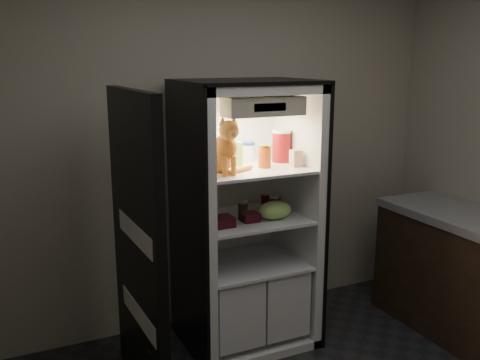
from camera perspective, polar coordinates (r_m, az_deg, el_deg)
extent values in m
plane|color=#A79D8B|center=(4.04, -2.09, 3.43)|extent=(3.60, 0.00, 3.60)
cube|color=white|center=(4.01, -1.31, -2.84)|extent=(0.85, 0.06, 1.85)
cube|color=white|center=(3.59, -5.02, -4.82)|extent=(0.06, 0.70, 1.85)
cube|color=white|center=(3.92, 5.90, -3.31)|extent=(0.06, 0.70, 1.85)
cube|color=white|center=(3.58, 0.72, 9.79)|extent=(0.85, 0.70, 0.06)
cube|color=white|center=(4.09, 0.65, -16.14)|extent=(0.85, 0.70, 0.06)
cube|color=black|center=(3.57, -5.65, -4.90)|extent=(0.02, 0.72, 1.87)
cube|color=black|center=(3.94, 6.42, -3.23)|extent=(0.02, 0.72, 1.87)
cube|color=black|center=(3.58, 0.72, 10.47)|extent=(0.90, 0.72, 0.02)
cube|color=white|center=(3.62, 0.91, 1.20)|extent=(0.73, 0.62, 0.02)
cube|color=white|center=(3.71, 0.89, -4.10)|extent=(0.73, 0.62, 0.02)
cube|color=white|center=(3.85, -1.54, -12.70)|extent=(0.34, 0.58, 0.48)
cube|color=white|center=(3.99, 3.17, -11.76)|extent=(0.34, 0.58, 0.48)
cube|color=white|center=(3.82, 0.87, -8.84)|extent=(0.73, 0.62, 0.02)
cube|color=beige|center=(3.37, 2.52, 7.88)|extent=(0.52, 0.18, 0.12)
cube|color=black|center=(3.30, 3.21, 7.76)|extent=(0.22, 0.01, 0.05)
cube|color=black|center=(3.19, -10.82, -7.34)|extent=(0.09, 0.87, 1.85)
cube|color=white|center=(3.28, -10.30, -13.84)|extent=(0.08, 0.64, 0.12)
cube|color=white|center=(3.09, -10.67, -5.52)|extent=(0.08, 0.64, 0.12)
ellipsoid|color=orange|center=(3.48, -2.20, 2.50)|extent=(0.19, 0.24, 0.20)
ellipsoid|color=orange|center=(3.38, -1.59, 3.50)|extent=(0.16, 0.14, 0.17)
sphere|color=orange|center=(3.31, -1.18, 5.30)|extent=(0.13, 0.13, 0.13)
sphere|color=orange|center=(3.26, -0.82, 4.94)|extent=(0.05, 0.05, 0.05)
cone|color=orange|center=(3.30, -1.87, 6.36)|extent=(0.05, 0.05, 0.06)
cone|color=orange|center=(3.33, -0.65, 6.42)|extent=(0.05, 0.05, 0.06)
cylinder|color=orange|center=(3.33, -1.65, 1.44)|extent=(0.03, 0.03, 0.12)
cylinder|color=orange|center=(3.36, -0.69, 1.53)|extent=(0.03, 0.03, 0.12)
cylinder|color=orange|center=(3.46, -0.03, 1.12)|extent=(0.22, 0.12, 0.03)
cylinder|color=#258829|center=(3.65, -0.23, 2.69)|extent=(0.06, 0.06, 0.15)
cylinder|color=#258829|center=(3.64, -0.23, 3.97)|extent=(0.06, 0.06, 0.01)
cylinder|color=white|center=(3.81, 0.85, 2.88)|extent=(0.10, 0.10, 0.12)
cylinder|color=#173CA6|center=(3.80, 0.85, 3.92)|extent=(0.10, 0.10, 0.02)
cylinder|color=maroon|center=(3.60, 2.65, 2.43)|extent=(0.09, 0.09, 0.14)
cylinder|color=gold|center=(3.59, 2.66, 3.66)|extent=(0.09, 0.09, 0.02)
cylinder|color=maroon|center=(3.81, 4.45, 3.51)|extent=(0.13, 0.13, 0.21)
cylinder|color=white|center=(3.79, 4.48, 5.20)|extent=(0.14, 0.14, 0.02)
cube|color=white|center=(3.65, 5.98, 2.32)|extent=(0.07, 0.07, 0.11)
cylinder|color=black|center=(3.88, 2.69, -2.34)|extent=(0.06, 0.06, 0.11)
cylinder|color=#B2B2B2|center=(3.87, 2.70, -1.54)|extent=(0.06, 0.06, 0.00)
cylinder|color=black|center=(3.84, 3.92, -2.52)|extent=(0.06, 0.06, 0.11)
cylinder|color=#B2B2B2|center=(3.82, 3.93, -1.70)|extent=(0.06, 0.06, 0.00)
cylinder|color=black|center=(3.75, 3.67, -2.81)|extent=(0.07, 0.07, 0.12)
cylinder|color=#B2B2B2|center=(3.73, 3.68, -1.88)|extent=(0.07, 0.07, 0.00)
cylinder|color=#523017|center=(3.74, 0.32, -3.12)|extent=(0.07, 0.07, 0.08)
cylinder|color=#B2B2B2|center=(3.73, 0.32, -2.42)|extent=(0.07, 0.07, 0.01)
ellipsoid|color=#93D563|center=(3.66, 3.72, -3.22)|extent=(0.24, 0.18, 0.12)
cube|color=#490C14|center=(3.50, -1.83, -4.44)|extent=(0.13, 0.13, 0.07)
cube|color=#490C14|center=(3.60, 1.03, -3.95)|extent=(0.12, 0.12, 0.06)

